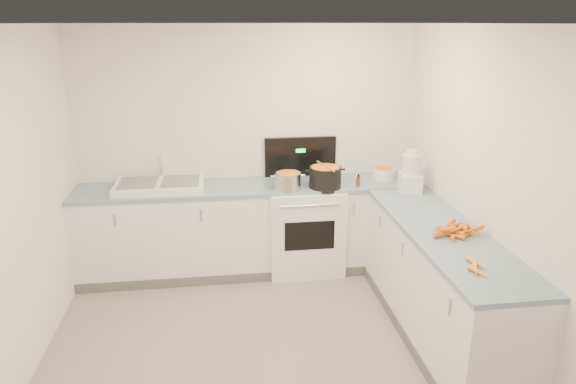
{
  "coord_description": "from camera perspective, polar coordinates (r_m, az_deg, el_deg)",
  "views": [
    {
      "loc": [
        -0.29,
        -3.26,
        2.51
      ],
      "look_at": [
        0.3,
        1.1,
        1.05
      ],
      "focal_mm": 32.0,
      "sensor_mm": 36.0,
      "label": 1
    }
  ],
  "objects": [
    {
      "name": "stove",
      "position": [
        5.41,
        1.8,
        -3.75
      ],
      "size": [
        0.76,
        0.65,
        1.36
      ],
      "color": "white",
      "rests_on": "ground"
    },
    {
      "name": "spice_jar",
      "position": [
        5.22,
        7.7,
        1.14
      ],
      "size": [
        0.05,
        0.05,
        0.08
      ],
      "primitive_type": "cylinder",
      "color": "#E5B266",
      "rests_on": "counter_back"
    },
    {
      "name": "food_processor",
      "position": [
        5.1,
        13.47,
        2.0
      ],
      "size": [
        0.24,
        0.27,
        0.41
      ],
      "color": "white",
      "rests_on": "counter_right"
    },
    {
      "name": "peeled_carrots",
      "position": [
        3.66,
        20.26,
        -7.88
      ],
      "size": [
        0.14,
        0.3,
        0.04
      ],
      "color": "orange",
      "rests_on": "counter_right"
    },
    {
      "name": "wall_back",
      "position": [
        5.41,
        -4.44,
        4.85
      ],
      "size": [
        3.5,
        0.0,
        2.5
      ],
      "primitive_type": null,
      "rotation": [
        1.57,
        0.0,
        0.0
      ],
      "color": "white",
      "rests_on": "ground"
    },
    {
      "name": "wall_right",
      "position": [
        4.04,
        23.07,
        -1.31
      ],
      "size": [
        0.0,
        4.0,
        2.5
      ],
      "primitive_type": null,
      "rotation": [
        1.57,
        0.0,
        -1.57
      ],
      "color": "white",
      "rests_on": "ground"
    },
    {
      "name": "wooden_spoon",
      "position": [
        5.08,
        4.18,
        2.88
      ],
      "size": [
        0.11,
        0.4,
        0.02
      ],
      "primitive_type": "cylinder",
      "rotation": [
        1.57,
        0.0,
        0.23
      ],
      "color": "#AD7A47",
      "rests_on": "black_pot"
    },
    {
      "name": "black_pot",
      "position": [
        5.12,
        4.15,
        1.54
      ],
      "size": [
        0.36,
        0.36,
        0.23
      ],
      "primitive_type": "cylinder",
      "rotation": [
        0.0,
        0.0,
        0.16
      ],
      "color": "black",
      "rests_on": "stove"
    },
    {
      "name": "steel_pot",
      "position": [
        5.04,
        -0.01,
        1.11
      ],
      "size": [
        0.29,
        0.29,
        0.19
      ],
      "primitive_type": "cylinder",
      "rotation": [
        0.0,
        0.0,
        -0.15
      ],
      "color": "silver",
      "rests_on": "stove"
    },
    {
      "name": "floor",
      "position": [
        4.12,
        -2.21,
        -19.16
      ],
      "size": [
        3.5,
        4.0,
        0.0
      ],
      "primitive_type": null,
      "color": "gray",
      "rests_on": "ground"
    },
    {
      "name": "peelings",
      "position": [
        5.22,
        -16.22,
        1.0
      ],
      "size": [
        0.23,
        0.22,
        0.01
      ],
      "color": "tan",
      "rests_on": "sink"
    },
    {
      "name": "carrot_pile",
      "position": [
        4.2,
        18.19,
        -3.98
      ],
      "size": [
        0.42,
        0.35,
        0.09
      ],
      "color": "orange",
      "rests_on": "counter_right"
    },
    {
      "name": "sink",
      "position": [
        5.23,
        -14.06,
        0.75
      ],
      "size": [
        0.86,
        0.52,
        0.31
      ],
      "color": "white",
      "rests_on": "counter_back"
    },
    {
      "name": "extract_bottle",
      "position": [
        5.2,
        7.8,
        1.18
      ],
      "size": [
        0.04,
        0.04,
        0.1
      ],
      "primitive_type": "cylinder",
      "color": "#593319",
      "rests_on": "counter_back"
    },
    {
      "name": "counter_right",
      "position": [
        4.45,
        16.5,
        -9.71
      ],
      "size": [
        0.62,
        2.2,
        0.94
      ],
      "color": "white",
      "rests_on": "ground"
    },
    {
      "name": "mixing_bowl",
      "position": [
        5.48,
        10.55,
        2.02
      ],
      "size": [
        0.26,
        0.26,
        0.11
      ],
      "primitive_type": "cylinder",
      "rotation": [
        0.0,
        0.0,
        -0.08
      ],
      "color": "white",
      "rests_on": "counter_back"
    },
    {
      "name": "counter_back",
      "position": [
        5.37,
        -4.04,
        -4.01
      ],
      "size": [
        3.5,
        0.62,
        0.94
      ],
      "color": "white",
      "rests_on": "ground"
    },
    {
      "name": "ceiling",
      "position": [
        3.27,
        -2.77,
        18.18
      ],
      "size": [
        3.5,
        4.0,
        0.0
      ],
      "primitive_type": null,
      "rotation": [
        3.14,
        0.0,
        0.0
      ],
      "color": "white",
      "rests_on": "ground"
    }
  ]
}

